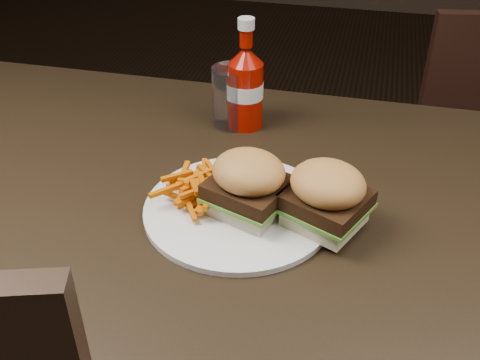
% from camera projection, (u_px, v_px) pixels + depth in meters
% --- Properties ---
extents(dining_table, '(1.20, 0.80, 0.04)m').
position_uv_depth(dining_table, '(177.00, 202.00, 0.88)').
color(dining_table, black).
rests_on(dining_table, ground).
extents(chair_far, '(0.51, 0.51, 0.04)m').
position_uv_depth(chair_far, '(465.00, 162.00, 1.54)').
color(chair_far, black).
rests_on(chair_far, ground).
extents(plate, '(0.28, 0.28, 0.01)m').
position_uv_depth(plate, '(238.00, 209.00, 0.82)').
color(plate, white).
rests_on(plate, dining_table).
extents(sandwich_half_a, '(0.12, 0.11, 0.02)m').
position_uv_depth(sandwich_half_a, '(248.00, 204.00, 0.81)').
color(sandwich_half_a, beige).
rests_on(sandwich_half_a, plate).
extents(sandwich_half_b, '(0.12, 0.12, 0.02)m').
position_uv_depth(sandwich_half_b, '(324.00, 216.00, 0.78)').
color(sandwich_half_b, beige).
rests_on(sandwich_half_b, plate).
extents(fries_pile, '(0.11, 0.11, 0.04)m').
position_uv_depth(fries_pile, '(198.00, 185.00, 0.83)').
color(fries_pile, '#BA5503').
rests_on(fries_pile, plate).
extents(ketchup_bottle, '(0.07, 0.07, 0.12)m').
position_uv_depth(ketchup_bottle, '(246.00, 96.00, 1.01)').
color(ketchup_bottle, '#9A0C02').
rests_on(ketchup_bottle, dining_table).
extents(tumbler, '(0.09, 0.09, 0.11)m').
position_uv_depth(tumbler, '(232.00, 97.00, 1.02)').
color(tumbler, white).
rests_on(tumbler, dining_table).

